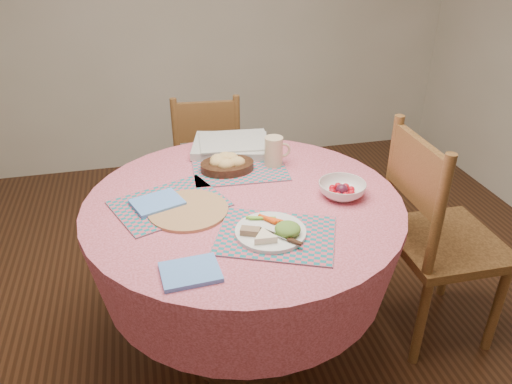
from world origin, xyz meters
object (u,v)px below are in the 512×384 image
(latte_mug, at_px, (274,151))
(fruit_bowl, at_px, (342,190))
(bread_bowl, at_px, (227,163))
(wicker_trivet, at_px, (188,210))
(dining_table, at_px, (244,241))
(chair_back, at_px, (207,159))
(chair_right, at_px, (436,235))
(dinner_plate, at_px, (273,230))

(latte_mug, relative_size, fruit_bowl, 0.64)
(bread_bowl, xyz_separation_m, latte_mug, (0.21, 0.00, 0.03))
(bread_bowl, distance_m, latte_mug, 0.21)
(wicker_trivet, distance_m, fruit_bowl, 0.60)
(bread_bowl, relative_size, fruit_bowl, 1.14)
(dining_table, xyz_separation_m, bread_bowl, (-0.02, 0.27, 0.23))
(chair_back, xyz_separation_m, fruit_bowl, (0.39, -1.07, 0.32))
(chair_right, bearing_deg, wicker_trivet, 87.34)
(wicker_trivet, distance_m, bread_bowl, 0.36)
(chair_right, xyz_separation_m, fruit_bowl, (-0.43, 0.04, 0.25))
(dining_table, distance_m, dinner_plate, 0.34)
(wicker_trivet, xyz_separation_m, bread_bowl, (0.20, 0.30, 0.03))
(dining_table, relative_size, chair_back, 1.41)
(dinner_plate, distance_m, latte_mug, 0.55)
(dining_table, relative_size, bread_bowl, 5.39)
(chair_back, bearing_deg, fruit_bowl, 114.51)
(chair_right, bearing_deg, dining_table, 84.02)
(chair_back, distance_m, latte_mug, 0.86)
(dining_table, bearing_deg, dinner_plate, -79.50)
(chair_right, bearing_deg, chair_back, 37.17)
(dinner_plate, bearing_deg, bread_bowl, 97.05)
(bread_bowl, height_order, fruit_bowl, bread_bowl)
(chair_right, height_order, wicker_trivet, chair_right)
(dinner_plate, height_order, bread_bowl, bread_bowl)
(wicker_trivet, height_order, dinner_plate, dinner_plate)
(chair_right, distance_m, dinner_plate, 0.82)
(dinner_plate, xyz_separation_m, latte_mug, (0.15, 0.53, 0.05))
(dining_table, xyz_separation_m, chair_right, (0.82, -0.10, -0.03))
(dinner_plate, relative_size, fruit_bowl, 1.22)
(chair_back, distance_m, fruit_bowl, 1.18)
(chair_back, bearing_deg, wicker_trivet, 83.14)
(dinner_plate, xyz_separation_m, bread_bowl, (-0.07, 0.53, 0.02))
(dining_table, bearing_deg, latte_mug, 53.83)
(chair_back, bearing_deg, dinner_plate, 97.03)
(bread_bowl, bearing_deg, wicker_trivet, -123.98)
(chair_right, relative_size, dinner_plate, 4.07)
(chair_right, relative_size, fruit_bowl, 4.97)
(chair_back, bearing_deg, chair_right, 131.04)
(wicker_trivet, xyz_separation_m, dinner_plate, (0.27, -0.23, 0.02))
(dining_table, bearing_deg, chair_back, 90.32)
(bread_bowl, relative_size, latte_mug, 1.79)
(wicker_trivet, xyz_separation_m, fruit_bowl, (0.60, -0.02, 0.02))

